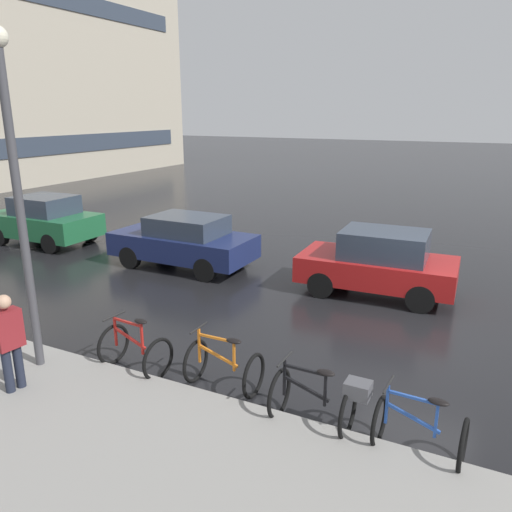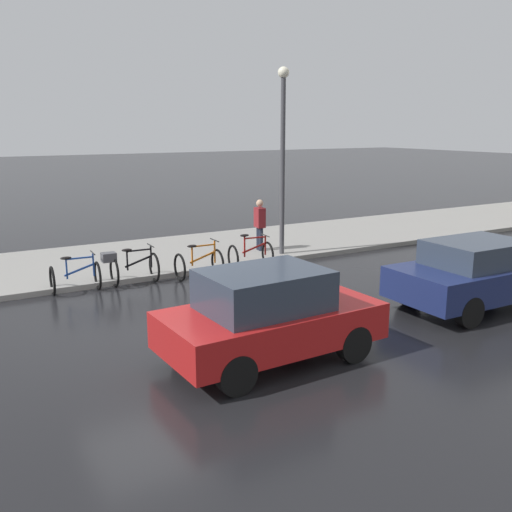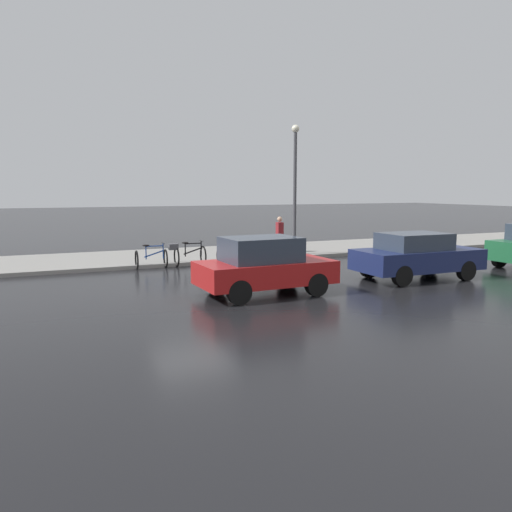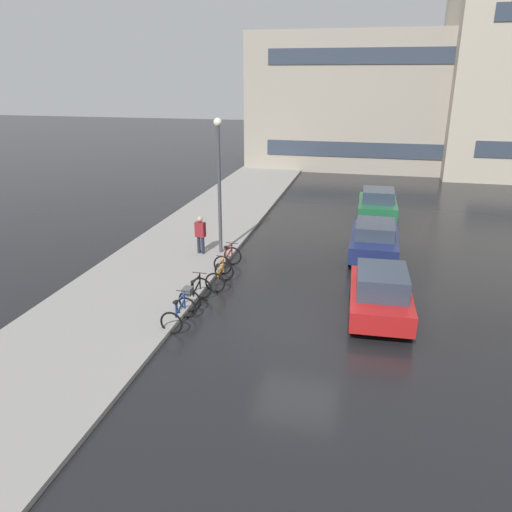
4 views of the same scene
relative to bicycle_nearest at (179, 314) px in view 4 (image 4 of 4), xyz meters
The scene contains 12 objects.
ground_plane 3.60m from the bicycle_nearest, ahead, with size 140.00×140.00×0.00m, color black.
sidewalk_kerb 10.81m from the bicycle_nearest, 103.14° to the left, with size 4.80×60.00×0.14m, color gray.
bicycle_nearest is the anchor object (origin of this frame).
bicycle_second 1.33m from the bicycle_nearest, 90.03° to the left, with size 0.77×1.36×0.97m.
bicycle_third 3.11m from the bicycle_nearest, 84.07° to the left, with size 0.73×1.14×0.99m.
bicycle_farthest 4.75m from the bicycle_nearest, 88.33° to the left, with size 0.83×1.18×1.01m.
car_red 6.12m from the bicycle_nearest, 18.08° to the left, with size 1.94×3.77×1.60m.
car_navy 9.29m from the bicycle_nearest, 53.05° to the left, with size 1.90×4.11×1.50m.
car_green 14.32m from the bicycle_nearest, 66.62° to the left, with size 1.93×3.76×1.64m.
pedestrian 6.08m from the bicycle_nearest, 102.83° to the left, with size 0.43×0.29×1.71m.
streetlamp 6.91m from the bicycle_nearest, 95.43° to the left, with size 0.32×0.32×5.54m.
building_facade_main 31.08m from the bicycle_nearest, 79.06° to the left, with size 20.87×8.86×10.13m.
Camera 4 is at (1.71, -12.98, 7.07)m, focal length 35.00 mm.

